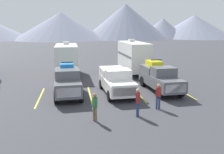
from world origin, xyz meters
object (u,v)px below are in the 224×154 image
(pickup_truck_b, at_px, (116,80))
(person_b, at_px, (138,100))
(pickup_truck_a, at_px, (68,81))
(person_c, at_px, (158,95))
(person_a, at_px, (95,105))
(camper_trailer_b, at_px, (134,56))
(camper_trailer_a, at_px, (67,58))
(pickup_truck_c, at_px, (159,77))

(pickup_truck_b, xyz_separation_m, person_b, (0.39, -5.40, -0.08))
(pickup_truck_b, bearing_deg, pickup_truck_a, -179.77)
(person_b, relative_size, person_c, 1.02)
(person_a, bearing_deg, camper_trailer_b, 67.60)
(camper_trailer_b, bearing_deg, person_a, -112.40)
(camper_trailer_a, xyz_separation_m, person_a, (1.90, -13.98, -0.98))
(pickup_truck_c, height_order, camper_trailer_a, camper_trailer_a)
(person_b, bearing_deg, pickup_truck_a, 128.46)
(pickup_truck_a, distance_m, pickup_truck_b, 3.89)
(person_c, bearing_deg, pickup_truck_b, 115.91)
(pickup_truck_c, height_order, person_c, pickup_truck_c)
(pickup_truck_a, xyz_separation_m, camper_trailer_b, (7.38, 8.20, 0.86))
(person_a, relative_size, person_c, 0.97)
(pickup_truck_c, height_order, person_a, pickup_truck_c)
(pickup_truck_b, height_order, pickup_truck_c, pickup_truck_c)
(pickup_truck_c, relative_size, person_b, 3.33)
(camper_trailer_b, xyz_separation_m, person_b, (-3.11, -13.58, -1.05))
(person_b, bearing_deg, pickup_truck_b, 94.12)
(pickup_truck_c, bearing_deg, pickup_truck_b, -175.49)
(person_a, bearing_deg, pickup_truck_c, 44.98)
(pickup_truck_a, relative_size, person_c, 3.09)
(pickup_truck_c, bearing_deg, camper_trailer_a, 134.94)
(person_a, height_order, person_b, person_b)
(pickup_truck_b, distance_m, person_b, 5.41)
(camper_trailer_a, height_order, person_b, camper_trailer_a)
(pickup_truck_a, height_order, person_b, pickup_truck_a)
(pickup_truck_a, relative_size, pickup_truck_b, 0.94)
(pickup_truck_b, bearing_deg, person_a, -111.33)
(camper_trailer_b, bearing_deg, person_c, -96.49)
(camper_trailer_b, bearing_deg, pickup_truck_a, -131.99)
(camper_trailer_a, bearing_deg, person_c, -63.60)
(person_c, bearing_deg, person_a, -161.42)
(pickup_truck_b, height_order, person_c, pickup_truck_b)
(pickup_truck_a, xyz_separation_m, person_c, (5.97, -4.26, -0.20))
(pickup_truck_b, xyz_separation_m, person_c, (2.08, -4.28, -0.09))
(pickup_truck_a, distance_m, camper_trailer_a, 8.30)
(camper_trailer_a, relative_size, camper_trailer_b, 0.88)
(pickup_truck_a, height_order, camper_trailer_a, camper_trailer_a)
(pickup_truck_c, relative_size, person_c, 3.39)
(camper_trailer_a, bearing_deg, person_a, -82.26)
(person_b, bearing_deg, person_c, 33.40)
(person_a, bearing_deg, camper_trailer_a, 97.74)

